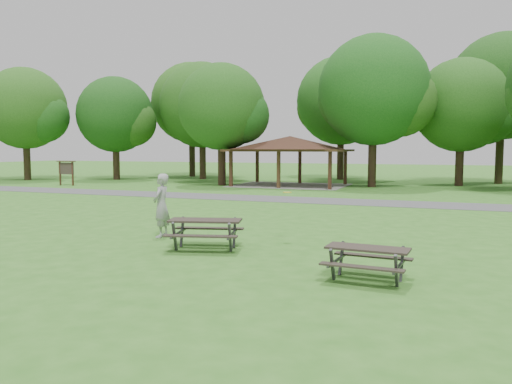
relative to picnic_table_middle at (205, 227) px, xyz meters
The scene contains 17 objects.
ground 1.17m from the picnic_table_middle, behind, with size 160.00×160.00×0.00m, color #327120.
asphalt_path 13.89m from the picnic_table_middle, 93.98° to the left, with size 120.00×3.20×0.02m, color #4D4D4F.
pavilion 24.47m from the picnic_table_middle, 101.76° to the left, with size 8.60×7.01×3.76m.
notice_board 27.54m from the picnic_table_middle, 139.60° to the left, with size 1.60×0.30×1.88m.
tree_row_a 36.64m from the picnic_table_middle, 142.86° to the left, with size 7.56×7.20×9.97m.
tree_row_b 33.87m from the picnic_table_middle, 130.77° to the left, with size 7.14×6.80×9.28m.
tree_row_c 33.00m from the picnic_table_middle, 117.25° to the left, with size 8.19×7.80×10.67m.
tree_row_d 24.99m from the picnic_table_middle, 113.83° to the left, with size 6.93×6.60×9.27m.
tree_row_e 25.64m from the picnic_table_middle, 87.38° to the left, with size 8.40×8.00×11.02m.
tree_row_f 29.71m from the picnic_table_middle, 75.90° to the left, with size 7.35×7.00×9.55m.
tree_deep_a 37.54m from the picnic_table_middle, 118.89° to the left, with size 8.40×8.00×11.38m.
tree_deep_b 33.58m from the picnic_table_middle, 94.98° to the left, with size 8.40×8.00×11.13m.
tree_deep_c 34.13m from the picnic_table_middle, 72.35° to the left, with size 8.82×8.40×11.90m.
picnic_table_middle is the anchor object (origin of this frame).
picnic_table_far 5.08m from the picnic_table_middle, 20.28° to the right, with size 1.81×1.50×0.75m.
frisbee_in_flight 2.79m from the picnic_table_middle, 47.87° to the left, with size 0.33×0.33×0.02m.
frisbee_thrower 2.50m from the picnic_table_middle, 151.04° to the left, with size 0.74×0.49×2.03m, color #9B9B9D.
Camera 1 is at (7.30, -12.23, 2.82)m, focal length 35.00 mm.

